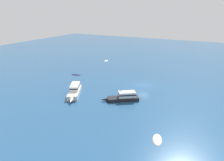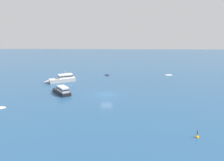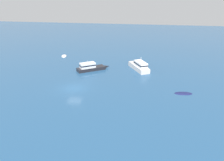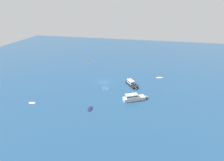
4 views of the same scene
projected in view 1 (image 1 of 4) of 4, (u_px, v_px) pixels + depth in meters
ground_plane at (143, 85)px, 49.14m from camera, size 161.55×161.55×0.00m
tender at (157, 140)px, 28.66m from camera, size 2.07×3.11×0.49m
launch at (124, 97)px, 40.87m from camera, size 6.87×5.33×2.26m
rib at (76, 75)px, 56.82m from camera, size 3.12×1.72×0.34m
cabin_cruiser at (75, 91)px, 43.48m from camera, size 5.23×8.11×2.99m
skiff at (106, 61)px, 72.21m from camera, size 1.23×2.20×0.31m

